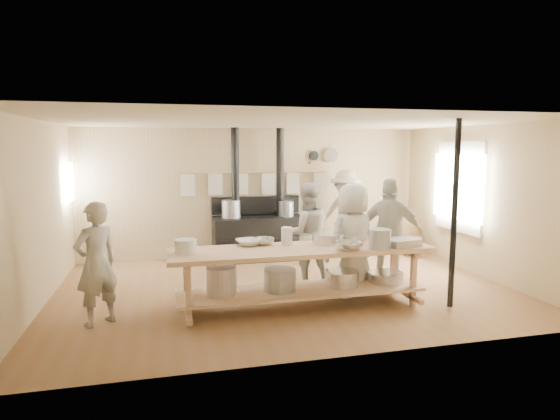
{
  "coord_description": "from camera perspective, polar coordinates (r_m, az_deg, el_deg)",
  "views": [
    {
      "loc": [
        -1.78,
        -6.93,
        2.21
      ],
      "look_at": [
        -0.03,
        0.2,
        1.23
      ],
      "focal_mm": 30.0,
      "sensor_mm": 36.0,
      "label": 1
    }
  ],
  "objects": [
    {
      "name": "cook_center",
      "position": [
        7.07,
        8.84,
        -3.61
      ],
      "size": [
        0.94,
        0.73,
        1.7
      ],
      "primitive_type": "imported",
      "rotation": [
        0.0,
        0.0,
        3.39
      ],
      "color": "#B9B6A3",
      "rests_on": "ground"
    },
    {
      "name": "mixing_bowl_large",
      "position": [
        6.75,
        5.88,
        -3.44
      ],
      "size": [
        0.48,
        0.48,
        0.14
      ],
      "primitive_type": "cylinder",
      "rotation": [
        0.0,
        0.0,
        -0.05
      ],
      "color": "silver",
      "rests_on": "prep_table"
    },
    {
      "name": "prep_table",
      "position": [
        6.51,
        2.51,
        -7.46
      ],
      "size": [
        3.6,
        0.9,
        0.85
      ],
      "color": "tan",
      "rests_on": "ground"
    },
    {
      "name": "chair",
      "position": [
        10.07,
        15.89,
        -4.05
      ],
      "size": [
        0.45,
        0.45,
        0.78
      ],
      "rotation": [
        0.0,
        0.0,
        -0.27
      ],
      "color": "brown",
      "rests_on": "ground"
    },
    {
      "name": "bowl_white_b",
      "position": [
        7.02,
        8.71,
        -3.31
      ],
      "size": [
        0.5,
        0.5,
        0.09
      ],
      "primitive_type": "imported",
      "rotation": [
        0.0,
        0.0,
        2.17
      ],
      "color": "white",
      "rests_on": "prep_table"
    },
    {
      "name": "cook_far_left",
      "position": [
        6.28,
        -21.49,
        -6.11
      ],
      "size": [
        0.68,
        0.65,
        1.56
      ],
      "primitive_type": "imported",
      "rotation": [
        0.0,
        0.0,
        3.81
      ],
      "color": "#B9B6A3",
      "rests_on": "ground"
    },
    {
      "name": "cook_by_window",
      "position": [
        9.66,
        7.98,
        -0.39
      ],
      "size": [
        1.27,
        1.26,
        1.76
      ],
      "primitive_type": "imported",
      "rotation": [
        0.0,
        0.0,
        -0.77
      ],
      "color": "#B9B6A3",
      "rests_on": "ground"
    },
    {
      "name": "bowl_steel_b",
      "position": [
        6.31,
        8.4,
        -4.39
      ],
      "size": [
        0.46,
        0.46,
        0.12
      ],
      "primitive_type": "imported",
      "rotation": [
        0.0,
        0.0,
        3.41
      ],
      "color": "silver",
      "rests_on": "prep_table"
    },
    {
      "name": "bowl_steel_a",
      "position": [
        6.62,
        -2.01,
        -3.84
      ],
      "size": [
        0.4,
        0.4,
        0.09
      ],
      "primitive_type": "imported",
      "rotation": [
        0.0,
        0.0,
        1.19
      ],
      "color": "silver",
      "rests_on": "prep_table"
    },
    {
      "name": "pitcher",
      "position": [
        6.6,
        0.83,
        -3.2
      ],
      "size": [
        0.16,
        0.16,
        0.25
      ],
      "primitive_type": "cylinder",
      "rotation": [
        0.0,
        0.0,
        0.04
      ],
      "color": "white",
      "rests_on": "prep_table"
    },
    {
      "name": "deep_bowl_enamel",
      "position": [
        6.21,
        -11.41,
        -4.36
      ],
      "size": [
        0.32,
        0.32,
        0.18
      ],
      "primitive_type": "cylinder",
      "rotation": [
        0.0,
        0.0,
        0.15
      ],
      "color": "white",
      "rests_on": "prep_table"
    },
    {
      "name": "support_post",
      "position": [
        6.83,
        20.48,
        -0.55
      ],
      "size": [
        0.08,
        0.08,
        2.6
      ],
      "primitive_type": "cylinder",
      "color": "black",
      "rests_on": "ground"
    },
    {
      "name": "room_shell",
      "position": [
        7.18,
        0.61,
        2.9
      ],
      "size": [
        7.0,
        7.0,
        7.0
      ],
      "color": "tan",
      "rests_on": "ground"
    },
    {
      "name": "ground",
      "position": [
        7.49,
        0.59,
        -9.58
      ],
      "size": [
        7.0,
        7.0,
        0.0
      ],
      "primitive_type": "plane",
      "color": "brown",
      "rests_on": "ground"
    },
    {
      "name": "roasting_pan",
      "position": [
        6.74,
        14.67,
        -3.84
      ],
      "size": [
        0.53,
        0.41,
        0.1
      ],
      "primitive_type": "cube",
      "rotation": [
        0.0,
        0.0,
        0.24
      ],
      "color": "#B2B2B7",
      "rests_on": "prep_table"
    },
    {
      "name": "left_opening",
      "position": [
        9.1,
        -24.37,
        3.07
      ],
      "size": [
        0.0,
        0.9,
        0.9
      ],
      "color": "white",
      "rests_on": "ground"
    },
    {
      "name": "window_right",
      "position": [
        9.21,
        21.05,
        2.66
      ],
      "size": [
        0.09,
        1.5,
        1.65
      ],
      "color": "beige",
      "rests_on": "ground"
    },
    {
      "name": "bowl_white_a",
      "position": [
        6.59,
        -3.83,
        -3.95
      ],
      "size": [
        0.4,
        0.4,
        0.09
      ],
      "primitive_type": "imported",
      "rotation": [
        0.0,
        0.0,
        0.14
      ],
      "color": "white",
      "rests_on": "prep_table"
    },
    {
      "name": "cook_right",
      "position": [
        7.58,
        13.26,
        -2.8
      ],
      "size": [
        1.1,
        0.86,
        1.74
      ],
      "primitive_type": "imported",
      "rotation": [
        0.0,
        0.0,
        2.64
      ],
      "color": "#B9B6A3",
      "rests_on": "ground"
    },
    {
      "name": "back_wall_shelf",
      "position": [
        9.91,
        5.35,
        6.35
      ],
      "size": [
        0.63,
        0.14,
        0.32
      ],
      "color": "tan",
      "rests_on": "ground"
    },
    {
      "name": "stove",
      "position": [
        9.37,
        -2.66,
        -2.81
      ],
      "size": [
        1.9,
        0.75,
        2.6
      ],
      "color": "black",
      "rests_on": "ground"
    },
    {
      "name": "cook_left",
      "position": [
        7.6,
        3.25,
        -2.89
      ],
      "size": [
        0.82,
        0.64,
        1.66
      ],
      "primitive_type": "imported",
      "rotation": [
        0.0,
        0.0,
        3.13
      ],
      "color": "#B9B6A3",
      "rests_on": "ground"
    },
    {
      "name": "towel_rail",
      "position": [
        9.52,
        -2.99,
        3.68
      ],
      "size": [
        3.0,
        0.04,
        0.47
      ],
      "color": "tan",
      "rests_on": "ground"
    },
    {
      "name": "bucket_galv",
      "position": [
        6.46,
        12.05,
        -3.49
      ],
      "size": [
        0.33,
        0.33,
        0.27
      ],
      "primitive_type": "cylinder",
      "rotation": [
        0.0,
        0.0,
        -0.11
      ],
      "color": "gray",
      "rests_on": "prep_table"
    }
  ]
}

